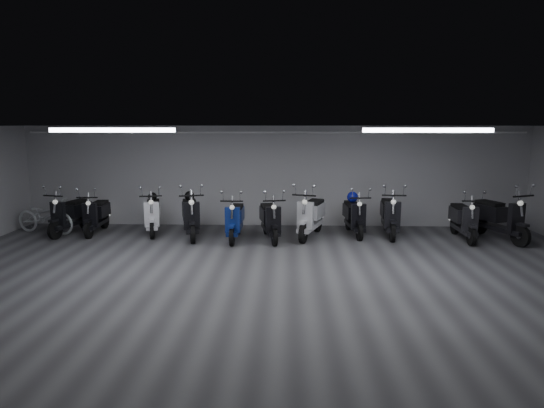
{
  "coord_description": "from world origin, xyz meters",
  "views": [
    {
      "loc": [
        0.37,
        -7.97,
        2.88
      ],
      "look_at": [
        0.02,
        2.5,
        1.05
      ],
      "focal_mm": 30.82,
      "sensor_mm": 36.0,
      "label": 1
    }
  ],
  "objects_px": {
    "scooter_3": "(190,209)",
    "helmet_0": "(352,197)",
    "scooter_0": "(70,208)",
    "scooter_1": "(96,209)",
    "scooter_2": "(153,208)",
    "scooter_5": "(270,213)",
    "helmet_2": "(189,196)",
    "bicycle": "(45,212)",
    "scooter_8": "(390,209)",
    "scooter_4": "(235,214)",
    "scooter_7": "(354,210)",
    "scooter_6": "(311,209)",
    "scooter_9": "(464,213)",
    "helmet_1": "(153,196)",
    "scooter_10": "(500,211)"
  },
  "relations": [
    {
      "from": "scooter_3",
      "to": "helmet_0",
      "type": "relative_size",
      "value": 6.81
    },
    {
      "from": "scooter_0",
      "to": "scooter_1",
      "type": "height_order",
      "value": "scooter_0"
    },
    {
      "from": "scooter_0",
      "to": "scooter_2",
      "type": "distance_m",
      "value": 2.14
    },
    {
      "from": "scooter_5",
      "to": "helmet_2",
      "type": "height_order",
      "value": "scooter_5"
    },
    {
      "from": "scooter_1",
      "to": "bicycle",
      "type": "distance_m",
      "value": 1.35
    },
    {
      "from": "helmet_2",
      "to": "scooter_8",
      "type": "bearing_deg",
      "value": 0.56
    },
    {
      "from": "scooter_4",
      "to": "scooter_7",
      "type": "relative_size",
      "value": 1.0
    },
    {
      "from": "scooter_7",
      "to": "scooter_4",
      "type": "bearing_deg",
      "value": -174.72
    },
    {
      "from": "scooter_5",
      "to": "scooter_6",
      "type": "xyz_separation_m",
      "value": [
        1.03,
        0.29,
        0.06
      ]
    },
    {
      "from": "scooter_8",
      "to": "scooter_9",
      "type": "xyz_separation_m",
      "value": [
        1.74,
        -0.33,
        -0.05
      ]
    },
    {
      "from": "scooter_2",
      "to": "scooter_4",
      "type": "relative_size",
      "value": 1.02
    },
    {
      "from": "scooter_2",
      "to": "scooter_4",
      "type": "height_order",
      "value": "scooter_2"
    },
    {
      "from": "helmet_1",
      "to": "scooter_0",
      "type": "bearing_deg",
      "value": -170.76
    },
    {
      "from": "scooter_0",
      "to": "helmet_2",
      "type": "distance_m",
      "value": 3.16
    },
    {
      "from": "scooter_3",
      "to": "scooter_10",
      "type": "height_order",
      "value": "scooter_10"
    },
    {
      "from": "helmet_0",
      "to": "helmet_2",
      "type": "relative_size",
      "value": 1.13
    },
    {
      "from": "scooter_0",
      "to": "helmet_1",
      "type": "distance_m",
      "value": 2.13
    },
    {
      "from": "scooter_7",
      "to": "helmet_2",
      "type": "height_order",
      "value": "scooter_7"
    },
    {
      "from": "scooter_6",
      "to": "helmet_0",
      "type": "distance_m",
      "value": 1.23
    },
    {
      "from": "scooter_2",
      "to": "scooter_6",
      "type": "xyz_separation_m",
      "value": [
        4.12,
        -0.26,
        0.05
      ]
    },
    {
      "from": "scooter_7",
      "to": "scooter_2",
      "type": "bearing_deg",
      "value": 174.66
    },
    {
      "from": "scooter_0",
      "to": "scooter_3",
      "type": "distance_m",
      "value": 3.22
    },
    {
      "from": "scooter_10",
      "to": "helmet_1",
      "type": "bearing_deg",
      "value": 154.4
    },
    {
      "from": "scooter_6",
      "to": "scooter_5",
      "type": "bearing_deg",
      "value": -145.41
    },
    {
      "from": "scooter_10",
      "to": "helmet_0",
      "type": "relative_size",
      "value": 7.03
    },
    {
      "from": "scooter_9",
      "to": "helmet_0",
      "type": "height_order",
      "value": "scooter_9"
    },
    {
      "from": "helmet_1",
      "to": "scooter_10",
      "type": "bearing_deg",
      "value": -4.26
    },
    {
      "from": "scooter_8",
      "to": "scooter_9",
      "type": "relative_size",
      "value": 1.08
    },
    {
      "from": "scooter_8",
      "to": "helmet_0",
      "type": "xyz_separation_m",
      "value": [
        -0.93,
        0.29,
        0.25
      ]
    },
    {
      "from": "scooter_10",
      "to": "helmet_1",
      "type": "distance_m",
      "value": 8.83
    },
    {
      "from": "scooter_9",
      "to": "helmet_1",
      "type": "xyz_separation_m",
      "value": [
        -7.95,
        0.62,
        0.29
      ]
    },
    {
      "from": "scooter_8",
      "to": "scooter_4",
      "type": "bearing_deg",
      "value": -167.08
    },
    {
      "from": "scooter_10",
      "to": "bicycle",
      "type": "bearing_deg",
      "value": 156.9
    },
    {
      "from": "scooter_4",
      "to": "scooter_2",
      "type": "bearing_deg",
      "value": 166.46
    },
    {
      "from": "scooter_5",
      "to": "scooter_1",
      "type": "bearing_deg",
      "value": 161.48
    },
    {
      "from": "scooter_3",
      "to": "scooter_0",
      "type": "bearing_deg",
      "value": 160.29
    },
    {
      "from": "scooter_5",
      "to": "scooter_7",
      "type": "relative_size",
      "value": 1.01
    },
    {
      "from": "helmet_0",
      "to": "scooter_8",
      "type": "bearing_deg",
      "value": -17.37
    },
    {
      "from": "scooter_3",
      "to": "scooter_4",
      "type": "bearing_deg",
      "value": -25.42
    },
    {
      "from": "scooter_4",
      "to": "scooter_7",
      "type": "height_order",
      "value": "scooter_4"
    },
    {
      "from": "scooter_7",
      "to": "helmet_0",
      "type": "relative_size",
      "value": 6.22
    },
    {
      "from": "scooter_3",
      "to": "scooter_9",
      "type": "relative_size",
      "value": 1.09
    },
    {
      "from": "helmet_1",
      "to": "scooter_1",
      "type": "bearing_deg",
      "value": -169.69
    },
    {
      "from": "scooter_3",
      "to": "helmet_0",
      "type": "height_order",
      "value": "scooter_3"
    },
    {
      "from": "bicycle",
      "to": "helmet_0",
      "type": "xyz_separation_m",
      "value": [
        8.06,
        0.3,
        0.4
      ]
    },
    {
      "from": "scooter_7",
      "to": "helmet_2",
      "type": "bearing_deg",
      "value": 175.93
    },
    {
      "from": "helmet_0",
      "to": "scooter_6",
      "type": "bearing_deg",
      "value": -155.5
    },
    {
      "from": "scooter_3",
      "to": "bicycle",
      "type": "distance_m",
      "value": 3.93
    },
    {
      "from": "bicycle",
      "to": "scooter_7",
      "type": "bearing_deg",
      "value": -73.84
    },
    {
      "from": "scooter_8",
      "to": "helmet_0",
      "type": "distance_m",
      "value": 1.0
    }
  ]
}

